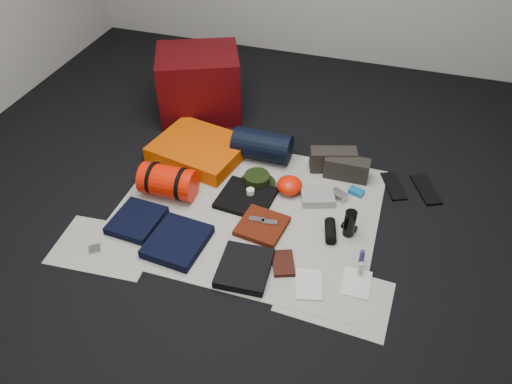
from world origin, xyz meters
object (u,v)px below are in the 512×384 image
(compact_camera, at_px, (338,195))
(paperback_book, at_px, (283,263))
(sleeping_pad, at_px, (199,149))
(water_bottle, at_px, (350,223))
(stuff_sack, at_px, (168,182))
(navy_duffel, at_px, (262,146))
(red_cabinet, at_px, (199,84))

(compact_camera, distance_m, paperback_book, 0.68)
(sleeping_pad, height_order, water_bottle, water_bottle)
(compact_camera, height_order, paperback_book, compact_camera)
(stuff_sack, height_order, water_bottle, stuff_sack)
(sleeping_pad, bearing_deg, stuff_sack, -93.67)
(sleeping_pad, height_order, compact_camera, sleeping_pad)
(navy_duffel, bearing_deg, stuff_sack, -129.80)
(stuff_sack, xyz_separation_m, paperback_book, (0.86, -0.36, -0.09))
(sleeping_pad, distance_m, navy_duffel, 0.45)
(red_cabinet, xyz_separation_m, compact_camera, (1.24, -0.71, -0.22))
(stuff_sack, bearing_deg, water_bottle, -0.54)
(paperback_book, bearing_deg, compact_camera, 52.86)
(paperback_book, bearing_deg, red_cabinet, 107.02)
(stuff_sack, bearing_deg, navy_duffel, 50.25)
(red_cabinet, relative_size, compact_camera, 5.53)
(sleeping_pad, xyz_separation_m, compact_camera, (1.03, -0.15, -0.03))
(stuff_sack, xyz_separation_m, navy_duffel, (0.46, 0.55, 0.00))
(compact_camera, bearing_deg, paperback_book, -78.92)
(stuff_sack, bearing_deg, red_cabinet, 100.52)
(red_cabinet, relative_size, navy_duffel, 1.50)
(water_bottle, bearing_deg, compact_camera, 110.87)
(stuff_sack, height_order, paperback_book, stuff_sack)
(paperback_book, bearing_deg, stuff_sack, 136.68)
(compact_camera, bearing_deg, stuff_sack, -137.08)
(red_cabinet, relative_size, stuff_sack, 1.72)
(navy_duffel, xyz_separation_m, water_bottle, (0.71, -0.56, -0.02))
(navy_duffel, bearing_deg, red_cabinet, 145.37)
(navy_duffel, xyz_separation_m, compact_camera, (0.60, -0.26, -0.08))
(red_cabinet, bearing_deg, navy_duffel, -57.90)
(water_bottle, bearing_deg, paperback_book, -131.31)
(red_cabinet, distance_m, stuff_sack, 1.02)
(red_cabinet, height_order, sleeping_pad, red_cabinet)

